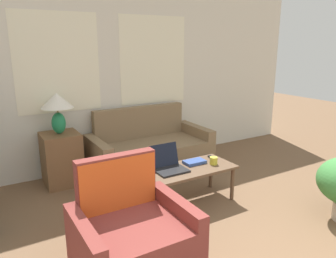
{
  "coord_description": "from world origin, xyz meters",
  "views": [
    {
      "loc": [
        -1.79,
        -0.73,
        1.8
      ],
      "look_at": [
        0.26,
        2.7,
        0.75
      ],
      "focal_mm": 35.0,
      "sensor_mm": 36.0,
      "label": 1
    }
  ],
  "objects": [
    {
      "name": "wall_back",
      "position": [
        -0.0,
        3.77,
        1.31
      ],
      "size": [
        6.68,
        0.06,
        2.6
      ],
      "color": "silver",
      "rests_on": "ground_plane"
    },
    {
      "name": "couch",
      "position": [
        0.31,
        3.34,
        0.26
      ],
      "size": [
        1.72,
        0.83,
        0.88
      ],
      "color": "#846B4C",
      "rests_on": "ground_plane"
    },
    {
      "name": "armchair",
      "position": [
        -0.86,
        1.38,
        0.28
      ],
      "size": [
        0.88,
        0.74,
        0.92
      ],
      "color": "brown",
      "rests_on": "ground_plane"
    },
    {
      "name": "side_table",
      "position": [
        -0.92,
        3.43,
        0.34
      ],
      "size": [
        0.46,
        0.46,
        0.68
      ],
      "color": "brown",
      "rests_on": "ground_plane"
    },
    {
      "name": "table_lamp",
      "position": [
        -0.92,
        3.43,
        1.05
      ],
      "size": [
        0.4,
        0.4,
        0.52
      ],
      "color": "#1E8451",
      "rests_on": "side_table"
    },
    {
      "name": "coffee_table",
      "position": [
        0.21,
        2.14,
        0.38
      ],
      "size": [
        1.04,
        0.51,
        0.43
      ],
      "color": "brown",
      "rests_on": "ground_plane"
    },
    {
      "name": "laptop",
      "position": [
        -0.03,
        2.21,
        0.49
      ],
      "size": [
        0.35,
        0.33,
        0.27
      ],
      "color": "black",
      "rests_on": "coffee_table"
    },
    {
      "name": "cup_navy",
      "position": [
        0.51,
        2.09,
        0.47
      ],
      "size": [
        0.09,
        0.09,
        0.09
      ],
      "color": "gold",
      "rests_on": "coffee_table"
    },
    {
      "name": "book_red",
      "position": [
        0.34,
        2.22,
        0.45
      ],
      "size": [
        0.26,
        0.16,
        0.04
      ],
      "color": "#334C8E",
      "rests_on": "coffee_table"
    },
    {
      "name": "tv_remote",
      "position": [
        0.62,
        2.25,
        0.44
      ],
      "size": [
        0.07,
        0.16,
        0.02
      ],
      "color": "black",
      "rests_on": "coffee_table"
    }
  ]
}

